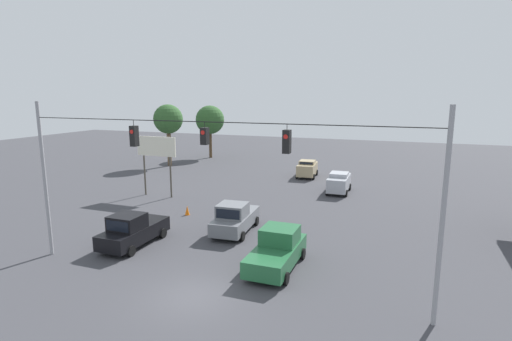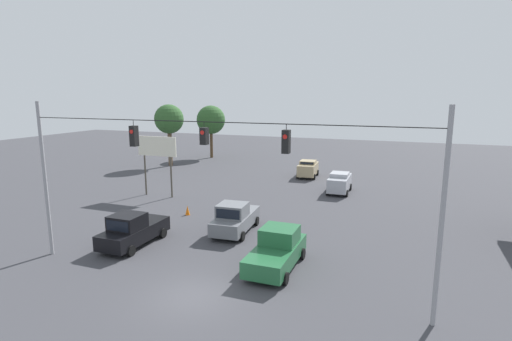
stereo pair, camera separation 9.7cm
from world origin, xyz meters
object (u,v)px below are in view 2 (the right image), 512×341
object	(u,v)px
pickup_truck_green_crossing_near	(277,250)
sedan_silver_oncoming_deep	(340,182)
traffic_cone_nearest	(141,235)
pickup_truck_black_parked_shoulder	(133,230)
overhead_signal_span	(205,177)
tree_horizon_left	(211,120)
pickup_truck_grey_withflow_mid	(235,218)
sedan_tan_withflow_deep	(308,168)
traffic_cone_second	(165,221)
roadside_billboard	(157,152)
tree_horizon_right	(169,120)
traffic_cone_third	(188,210)

from	to	relation	value
pickup_truck_green_crossing_near	sedan_silver_oncoming_deep	world-z (taller)	pickup_truck_green_crossing_near
traffic_cone_nearest	pickup_truck_black_parked_shoulder	bearing A→B (deg)	93.68
pickup_truck_black_parked_shoulder	pickup_truck_green_crossing_near	xyz separation A→B (m)	(-9.42, -0.15, 0.00)
pickup_truck_green_crossing_near	traffic_cone_nearest	size ratio (longest dim) A/B	6.95
overhead_signal_span	pickup_truck_black_parked_shoulder	world-z (taller)	overhead_signal_span
pickup_truck_green_crossing_near	traffic_cone_nearest	xyz separation A→B (m)	(9.48, -0.69, -0.61)
sedan_silver_oncoming_deep	pickup_truck_green_crossing_near	bearing A→B (deg)	88.80
pickup_truck_black_parked_shoulder	tree_horizon_left	size ratio (longest dim) A/B	0.65
pickup_truck_grey_withflow_mid	tree_horizon_left	bearing A→B (deg)	-60.02
sedan_silver_oncoming_deep	traffic_cone_nearest	size ratio (longest dim) A/B	5.78
overhead_signal_span	sedan_tan_withflow_deep	bearing A→B (deg)	-86.74
traffic_cone_second	roadside_billboard	distance (m)	9.84
pickup_truck_grey_withflow_mid	traffic_cone_nearest	distance (m)	6.27
sedan_tan_withflow_deep	traffic_cone_second	world-z (taller)	sedan_tan_withflow_deep
tree_horizon_left	tree_horizon_right	bearing A→B (deg)	77.27
sedan_tan_withflow_deep	tree_horizon_right	world-z (taller)	tree_horizon_right
sedan_silver_oncoming_deep	traffic_cone_nearest	bearing A→B (deg)	60.69
sedan_tan_withflow_deep	sedan_silver_oncoming_deep	distance (m)	7.71
pickup_truck_black_parked_shoulder	roadside_billboard	xyz separation A→B (m)	(5.70, -11.08, 3.18)
pickup_truck_grey_withflow_mid	sedan_silver_oncoming_deep	xyz separation A→B (m)	(-4.83, -13.88, 0.04)
sedan_silver_oncoming_deep	tree_horizon_right	bearing A→B (deg)	-16.41
traffic_cone_second	tree_horizon_right	world-z (taller)	tree_horizon_right
pickup_truck_green_crossing_near	tree_horizon_right	world-z (taller)	tree_horizon_right
pickup_truck_green_crossing_near	roadside_billboard	distance (m)	18.94
overhead_signal_span	pickup_truck_black_parked_shoulder	bearing A→B (deg)	-23.18
sedan_tan_withflow_deep	pickup_truck_grey_withflow_mid	distance (m)	20.06
sedan_tan_withflow_deep	tree_horizon_left	size ratio (longest dim) A/B	0.53
sedan_tan_withflow_deep	roadside_billboard	xyz separation A→B (m)	(10.90, 13.50, 3.16)
overhead_signal_span	pickup_truck_grey_withflow_mid	size ratio (longest dim) A/B	4.01
roadside_billboard	pickup_truck_grey_withflow_mid	bearing A→B (deg)	148.45
traffic_cone_nearest	tree_horizon_left	bearing A→B (deg)	-70.31
pickup_truck_black_parked_shoulder	traffic_cone_second	xyz separation A→B (m)	(0.25, -3.82, -0.60)
tree_horizon_right	pickup_truck_grey_withflow_mid	bearing A→B (deg)	131.81
sedan_tan_withflow_deep	pickup_truck_black_parked_shoulder	distance (m)	25.13
traffic_cone_nearest	roadside_billboard	xyz separation A→B (m)	(5.65, -10.25, 3.79)
sedan_tan_withflow_deep	tree_horizon_left	distance (m)	19.71
sedan_silver_oncoming_deep	traffic_cone_third	world-z (taller)	sedan_silver_oncoming_deep
pickup_truck_grey_withflow_mid	sedan_silver_oncoming_deep	distance (m)	14.70
pickup_truck_grey_withflow_mid	traffic_cone_nearest	world-z (taller)	pickup_truck_grey_withflow_mid
pickup_truck_grey_withflow_mid	tree_horizon_right	world-z (taller)	tree_horizon_right
pickup_truck_black_parked_shoulder	tree_horizon_right	bearing A→B (deg)	-61.73
traffic_cone_third	roadside_billboard	bearing A→B (deg)	-37.47
overhead_signal_span	traffic_cone_second	distance (m)	10.96
overhead_signal_span	pickup_truck_black_parked_shoulder	xyz separation A→B (m)	(6.77, -2.90, -4.48)
overhead_signal_span	pickup_truck_black_parked_shoulder	size ratio (longest dim) A/B	4.17
pickup_truck_black_parked_shoulder	traffic_cone_second	world-z (taller)	pickup_truck_black_parked_shoulder
traffic_cone_nearest	tree_horizon_right	bearing A→B (deg)	-61.02
tree_horizon_left	sedan_silver_oncoming_deep	bearing A→B (deg)	144.96
roadside_billboard	sedan_silver_oncoming_deep	bearing A→B (deg)	-154.74
pickup_truck_black_parked_shoulder	overhead_signal_span	bearing A→B (deg)	156.82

